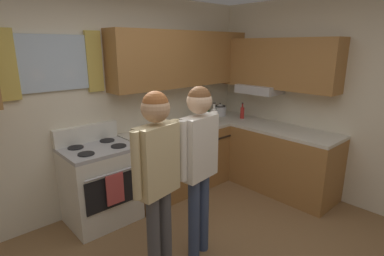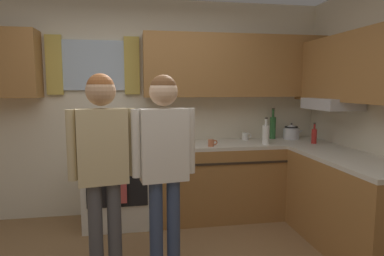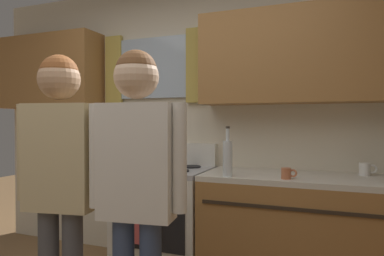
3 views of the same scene
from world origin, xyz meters
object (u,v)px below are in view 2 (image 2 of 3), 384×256
stove_oven (119,183)px  mug_ceramic_white (245,136)px  bottle_milk_white (266,134)px  bottle_tall_clear (175,135)px  cup_terracotta (212,143)px  bottle_sauce_red (314,136)px  stovetop_kettle (291,132)px  adult_left (103,154)px  adult_in_plaid (164,153)px  bottle_wine_green (273,127)px

stove_oven → mug_ceramic_white: size_ratio=8.76×
bottle_milk_white → bottle_tall_clear: (-1.07, -0.07, 0.02)m
cup_terracotta → mug_ceramic_white: bearing=35.1°
bottle_milk_white → cup_terracotta: 0.66m
bottle_milk_white → cup_terracotta: bearing=-177.7°
bottle_tall_clear → cup_terracotta: bearing=5.4°
bottle_sauce_red → stovetop_kettle: (-0.11, 0.36, 0.00)m
stove_oven → adult_left: (-0.05, -1.21, 0.58)m
stove_oven → mug_ceramic_white: stove_oven is taller
mug_ceramic_white → stove_oven: bearing=-174.1°
bottle_sauce_red → bottle_milk_white: (-0.58, 0.05, 0.03)m
adult_left → bottle_tall_clear: bearing=55.0°
stove_oven → bottle_tall_clear: bearing=-21.5°
stove_oven → bottle_tall_clear: (0.62, -0.25, 0.57)m
cup_terracotta → adult_left: size_ratio=0.07×
mug_ceramic_white → adult_in_plaid: (-1.14, -1.36, 0.10)m
bottle_tall_clear → cup_terracotta: 0.43m
stove_oven → adult_left: bearing=-92.4°
mug_ceramic_white → cup_terracotta: mug_ceramic_white is taller
bottle_sauce_red → mug_ceramic_white: bottle_sauce_red is taller
adult_left → adult_in_plaid: 0.47m
bottle_milk_white → mug_ceramic_white: size_ratio=2.49×
bottle_milk_white → mug_ceramic_white: 0.37m
cup_terracotta → stovetop_kettle: 1.18m
adult_in_plaid → bottle_milk_white: bearing=38.7°
bottle_milk_white → adult_left: 2.02m
adult_left → mug_ceramic_white: bearing=40.3°
stove_oven → bottle_tall_clear: 0.88m
bottle_tall_clear → mug_ceramic_white: bottle_tall_clear is taller
stove_oven → bottle_milk_white: size_ratio=3.51×
bottle_sauce_red → cup_terracotta: 1.24m
stove_oven → bottle_wine_green: size_ratio=2.79×
cup_terracotta → stovetop_kettle: (1.13, 0.35, 0.06)m
bottle_milk_white → mug_ceramic_white: bottle_milk_white is taller
bottle_tall_clear → bottle_sauce_red: bearing=0.7°
bottle_wine_green → stovetop_kettle: (0.22, -0.08, -0.06)m
bottle_sauce_red → stovetop_kettle: 0.38m
stove_oven → cup_terracotta: stove_oven is taller
mug_ceramic_white → adult_left: size_ratio=0.08×
bottle_milk_white → mug_ceramic_white: (-0.13, 0.34, -0.07)m
mug_ceramic_white → adult_left: 2.12m
adult_left → adult_in_plaid: size_ratio=1.00×
bottle_wine_green → cup_terracotta: 1.01m
adult_in_plaid → bottle_sauce_red: bearing=27.7°
mug_ceramic_white → stovetop_kettle: size_ratio=0.46×
adult_left → bottle_wine_green: bearing=35.5°
bottle_milk_white → adult_left: adult_left is taller
stove_oven → mug_ceramic_white: 1.65m
stove_oven → adult_in_plaid: 1.39m
bottle_milk_white → adult_in_plaid: 1.63m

